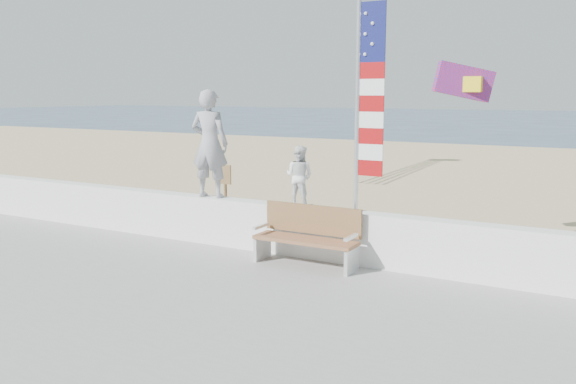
% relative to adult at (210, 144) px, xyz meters
% --- Properties ---
extents(ground, '(220.00, 220.00, 0.00)m').
position_rel_adult_xyz_m(ground, '(1.62, -2.00, -2.11)').
color(ground, '#324B64').
rests_on(ground, ground).
extents(sand, '(90.00, 40.00, 0.08)m').
position_rel_adult_xyz_m(sand, '(1.62, 7.00, -2.07)').
color(sand, tan).
rests_on(sand, ground).
extents(seawall, '(30.00, 0.35, 0.90)m').
position_rel_adult_xyz_m(seawall, '(1.62, 0.00, -1.48)').
color(seawall, white).
rests_on(seawall, boardwalk).
extents(adult, '(0.82, 0.60, 2.06)m').
position_rel_adult_xyz_m(adult, '(0.00, 0.00, 0.00)').
color(adult, '#9A999E').
rests_on(adult, seawall).
extents(child, '(0.53, 0.41, 1.08)m').
position_rel_adult_xyz_m(child, '(1.94, 0.00, -0.49)').
color(child, white).
rests_on(child, seawall).
extents(bench, '(1.80, 0.57, 1.00)m').
position_rel_adult_xyz_m(bench, '(2.35, -0.45, -1.42)').
color(bench, '#946241').
rests_on(bench, boardwalk).
extents(flag, '(0.50, 0.08, 3.50)m').
position_rel_adult_xyz_m(flag, '(3.15, -0.00, 0.89)').
color(flag, silver).
rests_on(flag, seawall).
extents(parafoil_kite, '(1.14, 0.77, 0.78)m').
position_rel_adult_xyz_m(parafoil_kite, '(4.20, 2.36, 1.16)').
color(parafoil_kite, red).
rests_on(parafoil_kite, ground).
extents(sign, '(0.32, 0.07, 1.46)m').
position_rel_adult_xyz_m(sign, '(-0.58, 1.31, -1.16)').
color(sign, olive).
rests_on(sign, sand).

